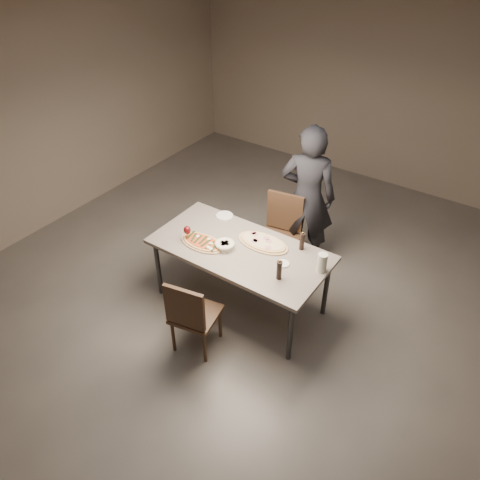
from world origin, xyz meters
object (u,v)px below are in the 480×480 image
Objects in this scene: chair_near at (191,314)px; chair_far at (281,230)px; bread_basket at (225,245)px; pepper_mill_left at (302,241)px; ham_pizza at (263,242)px; diner at (307,197)px; zucchini_pizza at (202,242)px; carafe at (322,263)px; dining_table at (240,252)px.

chair_far is (0.02, 1.58, 0.04)m from chair_near.
bread_basket is 0.77m from pepper_mill_left.
ham_pizza is at bearing 70.21° from chair_near.
chair_near is 0.51× the size of diner.
bread_basket reaches higher than ham_pizza.
chair_far reaches higher than zucchini_pizza.
zucchini_pizza is at bearing -165.69° from carafe.
bread_basket is (-0.27, -0.28, 0.03)m from ham_pizza.
bread_basket is at bearing 22.05° from zucchini_pizza.
chair_far reaches higher than dining_table.
ham_pizza is 0.60× the size of chair_far.
dining_table is at bearing -106.15° from ham_pizza.
bread_basket is 0.23× the size of chair_near.
zucchini_pizza is at bearing 107.92° from chair_near.
zucchini_pizza is 1.04m from chair_far.
diner is (-0.65, 0.93, 0.02)m from carafe.
bread_basket is 0.21× the size of chair_far.
carafe is (0.68, -0.05, 0.08)m from ham_pizza.
chair_near is at bearing -114.40° from pepper_mill_left.
carafe is 1.31m from chair_near.
diner reaches higher than carafe.
chair_far is at bearing 137.49° from pepper_mill_left.
ham_pizza is (0.51, 0.35, -0.00)m from zucchini_pizza.
bread_basket is at bearing -144.03° from dining_table.
pepper_mill_left is (0.87, 0.49, 0.08)m from zucchini_pizza.
dining_table is 0.18m from bread_basket.
carafe is (0.83, 0.15, 0.15)m from dining_table.
carafe is 1.14m from diner.
pepper_mill_left reaches higher than carafe.
carafe is at bearing 20.04° from zucchini_pizza.
chair_near reaches higher than ham_pizza.
diner reaches higher than ham_pizza.
chair_far is at bearing 88.26° from dining_table.
chair_far is at bearing 141.55° from carafe.
pepper_mill_left is at bearing 54.30° from chair_near.
chair_far is at bearing 73.74° from zucchini_pizza.
pepper_mill_left is 1.08× the size of carafe.
ham_pizza is 2.90× the size of carafe.
chair_far is at bearing 77.88° from chair_near.
carafe reaches higher than dining_table.
pepper_mill_left is 0.37m from carafe.
diner reaches higher than dining_table.
pepper_mill_left is at bearing 33.05° from dining_table.
chair_near is (-0.83, -0.94, -0.36)m from carafe.
zucchini_pizza reaches higher than ham_pizza.
chair_far is (-0.13, 0.59, -0.24)m from ham_pizza.
chair_near is (0.36, -0.64, -0.28)m from zucchini_pizza.
carafe reaches higher than chair_near.
pepper_mill_left reaches higher than zucchini_pizza.
dining_table is 1.04× the size of diner.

